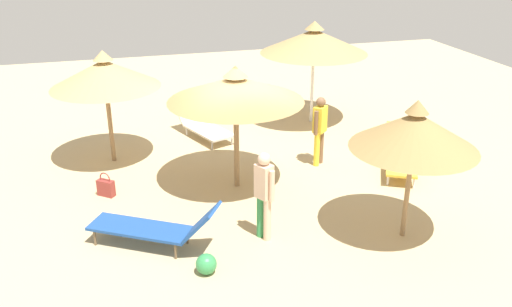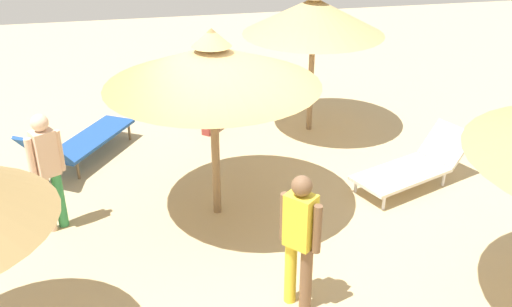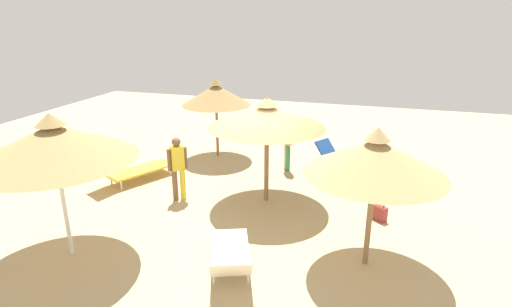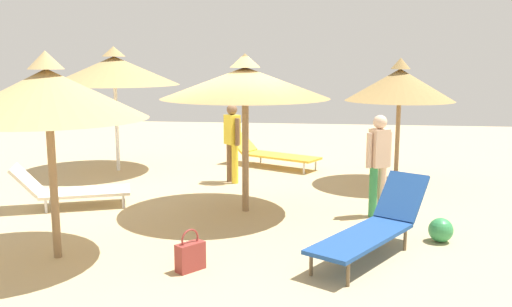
{
  "view_description": "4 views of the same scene",
  "coord_description": "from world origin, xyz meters",
  "px_view_note": "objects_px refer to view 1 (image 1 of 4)",
  "views": [
    {
      "loc": [
        2.71,
        10.38,
        5.1
      ],
      "look_at": [
        0.04,
        0.91,
        0.89
      ],
      "focal_mm": 38.36,
      "sensor_mm": 36.0,
      "label": 1
    },
    {
      "loc": [
        -6.37,
        1.29,
        4.25
      ],
      "look_at": [
        0.21,
        -0.1,
        0.89
      ],
      "focal_mm": 40.32,
      "sensor_mm": 36.0,
      "label": 2
    },
    {
      "loc": [
        2.65,
        -8.25,
        4.31
      ],
      "look_at": [
        -0.04,
        0.76,
        1.05
      ],
      "focal_mm": 28.45,
      "sensor_mm": 36.0,
      "label": 3
    },
    {
      "loc": [
        8.95,
        1.71,
        2.47
      ],
      "look_at": [
        -0.3,
        0.51,
        0.85
      ],
      "focal_mm": 38.51,
      "sensor_mm": 36.0,
      "label": 4
    }
  ],
  "objects_px": {
    "person_standing_near_left": "(320,127)",
    "handbag": "(106,187)",
    "parasol_umbrella_near_right": "(314,41)",
    "lounge_chair_front": "(157,227)",
    "parasol_umbrella_far_right": "(105,74)",
    "parasol_umbrella_back": "(236,89)",
    "lounge_chair_center": "(400,153)",
    "person_standing_back": "(264,191)",
    "beach_ball": "(206,264)",
    "lounge_chair_far_left": "(203,125)",
    "parasol_umbrella_edge": "(415,131)"
  },
  "relations": [
    {
      "from": "parasol_umbrella_near_right",
      "to": "parasol_umbrella_edge",
      "type": "bearing_deg",
      "value": 84.5
    },
    {
      "from": "person_standing_near_left",
      "to": "handbag",
      "type": "bearing_deg",
      "value": 3.69
    },
    {
      "from": "parasol_umbrella_far_right",
      "to": "handbag",
      "type": "distance_m",
      "value": 2.58
    },
    {
      "from": "parasol_umbrella_far_right",
      "to": "lounge_chair_far_left",
      "type": "bearing_deg",
      "value": -157.53
    },
    {
      "from": "handbag",
      "to": "beach_ball",
      "type": "height_order",
      "value": "handbag"
    },
    {
      "from": "handbag",
      "to": "beach_ball",
      "type": "relative_size",
      "value": 1.53
    },
    {
      "from": "parasol_umbrella_near_right",
      "to": "lounge_chair_far_left",
      "type": "bearing_deg",
      "value": 6.29
    },
    {
      "from": "parasol_umbrella_far_right",
      "to": "lounge_chair_far_left",
      "type": "distance_m",
      "value": 3.0
    },
    {
      "from": "lounge_chair_far_left",
      "to": "person_standing_back",
      "type": "relative_size",
      "value": 1.23
    },
    {
      "from": "beach_ball",
      "to": "person_standing_back",
      "type": "bearing_deg",
      "value": -146.9
    },
    {
      "from": "lounge_chair_front",
      "to": "handbag",
      "type": "distance_m",
      "value": 2.33
    },
    {
      "from": "parasol_umbrella_edge",
      "to": "person_standing_back",
      "type": "xyz_separation_m",
      "value": [
        2.37,
        -0.57,
        -1.05
      ]
    },
    {
      "from": "person_standing_back",
      "to": "beach_ball",
      "type": "height_order",
      "value": "person_standing_back"
    },
    {
      "from": "lounge_chair_center",
      "to": "person_standing_near_left",
      "type": "distance_m",
      "value": 1.9
    },
    {
      "from": "lounge_chair_center",
      "to": "lounge_chair_far_left",
      "type": "height_order",
      "value": "lounge_chair_far_left"
    },
    {
      "from": "parasol_umbrella_near_right",
      "to": "lounge_chair_front",
      "type": "distance_m",
      "value": 7.28
    },
    {
      "from": "parasol_umbrella_near_right",
      "to": "handbag",
      "type": "height_order",
      "value": "parasol_umbrella_near_right"
    },
    {
      "from": "lounge_chair_far_left",
      "to": "parasol_umbrella_edge",
      "type": "bearing_deg",
      "value": 113.78
    },
    {
      "from": "parasol_umbrella_far_right",
      "to": "person_standing_back",
      "type": "height_order",
      "value": "parasol_umbrella_far_right"
    },
    {
      "from": "lounge_chair_front",
      "to": "beach_ball",
      "type": "xyz_separation_m",
      "value": [
        -0.64,
        0.96,
        -0.22
      ]
    },
    {
      "from": "handbag",
      "to": "person_standing_back",
      "type": "bearing_deg",
      "value": 137.47
    },
    {
      "from": "lounge_chair_front",
      "to": "person_standing_back",
      "type": "height_order",
      "value": "person_standing_back"
    },
    {
      "from": "person_standing_near_left",
      "to": "person_standing_back",
      "type": "relative_size",
      "value": 0.98
    },
    {
      "from": "parasol_umbrella_near_right",
      "to": "parasol_umbrella_back",
      "type": "bearing_deg",
      "value": 48.65
    },
    {
      "from": "parasol_umbrella_back",
      "to": "person_standing_near_left",
      "type": "distance_m",
      "value": 2.43
    },
    {
      "from": "beach_ball",
      "to": "handbag",
      "type": "bearing_deg",
      "value": -65.38
    },
    {
      "from": "lounge_chair_front",
      "to": "person_standing_near_left",
      "type": "bearing_deg",
      "value": -147.41
    },
    {
      "from": "parasol_umbrella_back",
      "to": "parasol_umbrella_edge",
      "type": "distance_m",
      "value": 3.56
    },
    {
      "from": "lounge_chair_center",
      "to": "person_standing_back",
      "type": "bearing_deg",
      "value": 28.54
    },
    {
      "from": "parasol_umbrella_edge",
      "to": "lounge_chair_far_left",
      "type": "xyz_separation_m",
      "value": [
        2.49,
        -5.65,
        -1.65
      ]
    },
    {
      "from": "parasol_umbrella_back",
      "to": "person_standing_near_left",
      "type": "bearing_deg",
      "value": -164.4
    },
    {
      "from": "parasol_umbrella_far_right",
      "to": "beach_ball",
      "type": "relative_size",
      "value": 7.68
    },
    {
      "from": "parasol_umbrella_back",
      "to": "parasol_umbrella_far_right",
      "type": "distance_m",
      "value": 3.16
    },
    {
      "from": "parasol_umbrella_far_right",
      "to": "lounge_chair_center",
      "type": "distance_m",
      "value": 6.73
    },
    {
      "from": "parasol_umbrella_edge",
      "to": "parasol_umbrella_back",
      "type": "bearing_deg",
      "value": -49.02
    },
    {
      "from": "parasol_umbrella_back",
      "to": "lounge_chair_front",
      "type": "bearing_deg",
      "value": 46.06
    },
    {
      "from": "parasol_umbrella_back",
      "to": "parasol_umbrella_edge",
      "type": "height_order",
      "value": "parasol_umbrella_back"
    },
    {
      "from": "beach_ball",
      "to": "parasol_umbrella_edge",
      "type": "bearing_deg",
      "value": -177.08
    },
    {
      "from": "person_standing_near_left",
      "to": "person_standing_back",
      "type": "bearing_deg",
      "value": 52.19
    },
    {
      "from": "lounge_chair_front",
      "to": "lounge_chair_far_left",
      "type": "distance_m",
      "value": 5.16
    },
    {
      "from": "lounge_chair_center",
      "to": "beach_ball",
      "type": "relative_size",
      "value": 6.81
    },
    {
      "from": "parasol_umbrella_back",
      "to": "handbag",
      "type": "distance_m",
      "value": 3.26
    },
    {
      "from": "parasol_umbrella_edge",
      "to": "person_standing_near_left",
      "type": "bearing_deg",
      "value": -84.8
    },
    {
      "from": "lounge_chair_far_left",
      "to": "beach_ball",
      "type": "height_order",
      "value": "lounge_chair_far_left"
    },
    {
      "from": "parasol_umbrella_far_right",
      "to": "parasol_umbrella_back",
      "type": "bearing_deg",
      "value": 139.99
    },
    {
      "from": "parasol_umbrella_edge",
      "to": "lounge_chair_center",
      "type": "distance_m",
      "value": 3.41
    },
    {
      "from": "lounge_chair_center",
      "to": "lounge_chair_front",
      "type": "relative_size",
      "value": 1.02
    },
    {
      "from": "parasol_umbrella_near_right",
      "to": "beach_ball",
      "type": "bearing_deg",
      "value": 56.34
    },
    {
      "from": "parasol_umbrella_near_right",
      "to": "person_standing_back",
      "type": "height_order",
      "value": "parasol_umbrella_near_right"
    },
    {
      "from": "lounge_chair_center",
      "to": "handbag",
      "type": "height_order",
      "value": "lounge_chair_center"
    }
  ]
}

